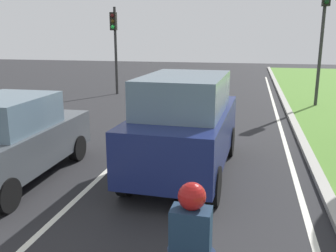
% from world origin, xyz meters
% --- Properties ---
extents(ground_plane, '(60.00, 60.00, 0.00)m').
position_xyz_m(ground_plane, '(0.00, 14.00, 0.00)').
color(ground_plane, '#262628').
extents(lane_line_center, '(0.12, 32.00, 0.01)m').
position_xyz_m(lane_line_center, '(-0.70, 14.00, 0.00)').
color(lane_line_center, silver).
rests_on(lane_line_center, ground).
extents(lane_line_right_edge, '(0.12, 32.00, 0.01)m').
position_xyz_m(lane_line_right_edge, '(3.60, 14.00, 0.00)').
color(lane_line_right_edge, silver).
rests_on(lane_line_right_edge, ground).
extents(curb_right, '(0.24, 48.00, 0.12)m').
position_xyz_m(curb_right, '(4.10, 14.00, 0.06)').
color(curb_right, '#9E9B93').
rests_on(curb_right, ground).
extents(car_suv_ahead, '(2.09, 4.56, 2.28)m').
position_xyz_m(car_suv_ahead, '(1.11, 8.95, 1.17)').
color(car_suv_ahead, navy).
rests_on(car_suv_ahead, ground).
extents(car_sedan_left_lane, '(1.89, 4.33, 1.86)m').
position_xyz_m(car_sedan_left_lane, '(-2.52, 7.76, 0.92)').
color(car_sedan_left_lane, '#474C51').
rests_on(car_sedan_left_lane, ground).
extents(rider_person, '(0.50, 0.40, 1.16)m').
position_xyz_m(rider_person, '(2.01, 4.25, 1.19)').
color(rider_person, '#192D47').
rests_on(rider_person, ground).
extents(traffic_light_near_right, '(0.32, 0.50, 5.30)m').
position_xyz_m(traffic_light_near_right, '(5.38, 18.20, 3.63)').
color(traffic_light_near_right, '#2D2D2D').
rests_on(traffic_light_near_right, ground).
extents(traffic_light_overhead_left, '(0.32, 0.50, 4.53)m').
position_xyz_m(traffic_light_overhead_left, '(-4.56, 19.70, 3.05)').
color(traffic_light_overhead_left, '#2D2D2D').
rests_on(traffic_light_overhead_left, ground).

